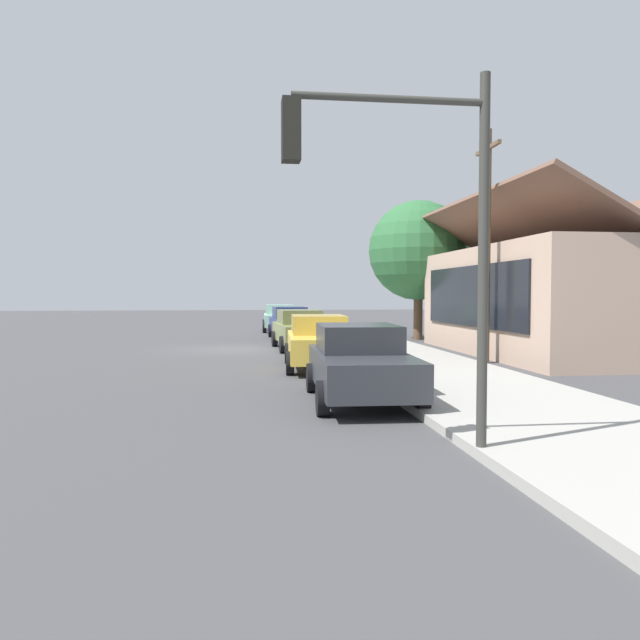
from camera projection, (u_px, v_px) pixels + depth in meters
name	position (u px, v px, depth m)	size (l,w,h in m)	color
ground_plane	(233.00, 349.00, 24.68)	(120.00, 120.00, 0.00)	#424244
sidewalk_curb	(368.00, 346.00, 25.39)	(60.00, 4.20, 0.16)	#A3A099
car_seafoam	(280.00, 318.00, 36.58)	(4.41, 2.18, 1.59)	#9ED1BC
car_navy	(290.00, 322.00, 30.54)	(4.48, 2.12, 1.59)	navy
car_olive	(300.00, 329.00, 24.73)	(4.92, 2.21, 1.59)	olive
car_mustard	(319.00, 341.00, 18.42)	(4.70, 2.25, 1.59)	gold
car_charcoal	(360.00, 362.00, 12.72)	(4.52, 2.22, 1.59)	#2D3035
storefront_building	(557.00, 298.00, 22.61)	(12.06, 6.91, 5.83)	tan
shade_tree	(418.00, 251.00, 29.71)	(4.86, 4.86, 6.79)	brown
traffic_light_main	(407.00, 200.00, 8.06)	(0.37, 2.79, 5.20)	#383833
utility_pole_wooden	(487.00, 242.00, 19.56)	(1.80, 0.24, 7.50)	brown
fire_hydrant_red	(353.00, 344.00, 21.20)	(0.22, 0.22, 0.71)	red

